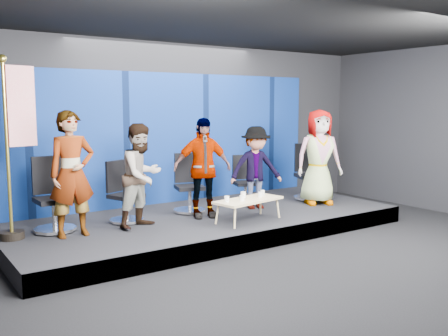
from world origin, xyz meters
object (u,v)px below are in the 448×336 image
Objects in this scene: chair_b at (124,202)px; chair_e at (308,181)px; chair_a at (53,207)px; chair_d at (245,188)px; panelist_d at (256,168)px; coffee_table at (248,201)px; panelist_c at (202,168)px; mug_c at (243,195)px; chair_c at (189,193)px; panelist_a at (72,174)px; mug_d at (260,194)px; mug_a at (227,199)px; mug_b at (242,198)px; panelist_b at (142,176)px; panelist_e at (319,157)px; flag_stand at (16,143)px; mug_e at (262,193)px.

chair_b is 0.89× the size of chair_e.
chair_d is (3.79, 0.07, -0.07)m from chair_a.
panelist_d is 1.20× the size of coffee_table.
chair_e is at bearing 20.25° from panelist_c.
mug_c is at bearing -122.06° from panelist_d.
coffee_table is at bearing -52.64° from chair_c.
coffee_table is at bearing -15.57° from panelist_a.
panelist_c is at bearing 123.99° from coffee_table.
chair_d is 1.35m from mug_d.
chair_a is at bearing 158.05° from coffee_table.
chair_b is 10.71× the size of mug_a.
chair_c reaches higher than chair_d.
coffee_table is (2.94, -1.18, -0.03)m from chair_a.
chair_a reaches higher than mug_b.
mug_d is at bearing -38.57° from panelist_b.
panelist_a reaches higher than chair_e.
chair_e reaches higher than chair_b.
chair_c is at bearing 90.55° from mug_a.
chair_e reaches higher than mug_b.
chair_e is 0.62× the size of panelist_e.
panelist_b reaches higher than chair_d.
panelist_d is 4.26m from flag_stand.
panelist_a reaches higher than chair_d.
panelist_c is at bearing -1.19° from panelist_a.
coffee_table is 0.45m from mug_e.
panelist_d is at bearing 61.68° from mug_e.
flag_stand is (-2.99, -0.14, 1.06)m from chair_c.
mug_b reaches higher than coffee_table.
panelist_d is 0.59× the size of flag_stand.
panelist_d is 1.35× the size of chair_e.
chair_b is 2.63m from chair_d.
panelist_b reaches higher than mug_d.
chair_c is at bearing -159.68° from chair_d.
chair_d reaches higher than mug_a.
flag_stand reaches higher than mug_e.
flag_stand is (-2.97, 0.37, 0.54)m from panelist_c.
mug_b is (0.28, -0.80, -0.45)m from panelist_c.
panelist_e is 1.74m from mug_e.
chair_c reaches higher than chair_b.
panelist_b is at bearing -24.01° from chair_a.
mug_b is 0.30m from mug_c.
panelist_c is 18.47× the size of mug_b.
chair_e is at bearing 23.35° from mug_d.
panelist_a is (0.17, -0.48, 0.56)m from chair_a.
panelist_d is at bearing -7.73° from chair_a.
mug_c reaches higher than mug_e.
panelist_b is at bearing 162.50° from mug_d.
mug_a is 0.73m from mug_d.
flag_stand reaches higher than panelist_c.
chair_c is 1.32m from chair_d.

